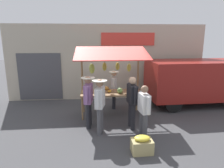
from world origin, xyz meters
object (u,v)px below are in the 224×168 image
Objects in this scene: vendor_with_sunhat at (114,87)px; shopper_with_shopping_bag at (132,99)px; shopper_with_ponytail at (144,108)px; produce_crate_near at (142,145)px; parked_van at (197,79)px; shopper_in_grey_tee at (100,102)px; market_stall at (111,74)px; shopper_in_striped_shirt at (88,98)px.

shopper_with_shopping_bag is (-0.38, 1.91, 0.07)m from vendor_with_sunhat.
produce_crate_near is (0.22, 0.79, -0.67)m from shopper_with_ponytail.
parked_van is at bearing -132.01° from produce_crate_near.
shopper_with_shopping_bag is at bearing 31.61° from parked_van.
shopper_with_shopping_bag is (-1.00, -0.25, -0.02)m from shopper_in_grey_tee.
shopper_with_shopping_bag is at bearing -62.35° from shopper_in_grey_tee.
shopper_in_striped_shirt is at bearing 50.70° from market_stall.
market_stall is 1.63× the size of vendor_with_sunhat.
vendor_with_sunhat reaches higher than produce_crate_near.
shopper_in_grey_tee reaches higher than produce_crate_near.
shopper_with_shopping_bag is (-0.55, 1.18, -0.57)m from market_stall.
parked_van is (-4.51, -1.89, 0.14)m from shopper_in_striped_shirt.
produce_crate_near is at bearing 46.13° from parked_van.
shopper_with_ponytail is 2.90× the size of produce_crate_near.
vendor_with_sunhat is 2.89× the size of produce_crate_near.
market_stall is 2.97m from produce_crate_near.
market_stall is at bearing 15.97° from shopper_with_ponytail.
parked_van is at bearing -166.24° from market_stall.
shopper_in_striped_shirt is 0.37× the size of parked_van.
market_stall is 1.51× the size of shopper_in_grey_tee.
parked_van is at bearing -54.15° from shopper_with_ponytail.
parked_van reaches higher than shopper_with_ponytail.
vendor_with_sunhat is 0.93× the size of shopper_in_striped_shirt.
vendor_with_sunhat is at bearing -103.18° from market_stall.
shopper_in_grey_tee is (0.45, 1.43, -0.55)m from market_stall.
shopper_in_grey_tee is at bearing 27.49° from parked_van.
produce_crate_near is at bearing 101.87° from market_stall.
vendor_with_sunhat is 0.34× the size of parked_van.
market_stall is 1.50× the size of shopper_with_shopping_bag.
shopper_with_ponytail is at bearing -167.66° from shopper_with_shopping_bag.
market_stall is 1.60m from shopper_in_grey_tee.
vendor_with_sunhat is 3.55m from parked_van.
shopper_with_ponytail is (-1.22, 0.38, -0.11)m from shopper_in_grey_tee.
market_stall is 4.71× the size of produce_crate_near.
shopper_with_ponytail is at bearing 19.33° from vendor_with_sunhat.
shopper_with_shopping_bag is 3.79m from parked_van.
produce_crate_near is at bearing 12.56° from vendor_with_sunhat.
shopper_in_striped_shirt is 1.78m from shopper_with_ponytail.
shopper_with_shopping_bag reaches higher than produce_crate_near.
parked_van is 8.40× the size of produce_crate_near.
vendor_with_sunhat is 2.61m from shopper_with_ponytail.
parked_van reaches higher than shopper_in_striped_shirt.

